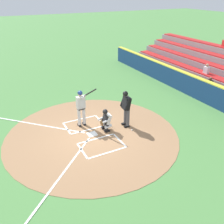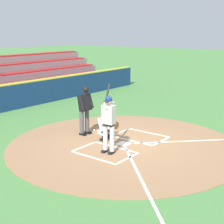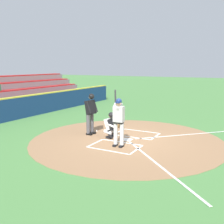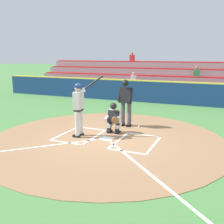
{
  "view_description": "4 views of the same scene",
  "coord_description": "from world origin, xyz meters",
  "px_view_note": "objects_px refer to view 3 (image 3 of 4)",
  "views": [
    {
      "loc": [
        -9.22,
        3.68,
        6.15
      ],
      "look_at": [
        -0.18,
        -0.95,
        1.04
      ],
      "focal_mm": 39.58,
      "sensor_mm": 36.0,
      "label": 1
    },
    {
      "loc": [
        9.03,
        6.47,
        3.85
      ],
      "look_at": [
        0.19,
        -0.36,
        1.13
      ],
      "focal_mm": 53.95,
      "sensor_mm": 36.0,
      "label": 2
    },
    {
      "loc": [
        9.68,
        4.58,
        3.09
      ],
      "look_at": [
        -0.34,
        -0.89,
        1.06
      ],
      "focal_mm": 42.28,
      "sensor_mm": 36.0,
      "label": 3
    },
    {
      "loc": [
        -3.57,
        7.84,
        2.8
      ],
      "look_at": [
        -0.36,
        0.36,
        1.04
      ],
      "focal_mm": 42.49,
      "sensor_mm": 36.0,
      "label": 4
    }
  ],
  "objects_px": {
    "catcher": "(111,125)",
    "plate_umpire": "(91,111)",
    "batter": "(119,119)",
    "baseball": "(97,131)"
  },
  "relations": [
    {
      "from": "baseball",
      "to": "plate_umpire",
      "type": "bearing_deg",
      "value": 3.72
    },
    {
      "from": "catcher",
      "to": "batter",
      "type": "bearing_deg",
      "value": 41.6
    },
    {
      "from": "catcher",
      "to": "plate_umpire",
      "type": "relative_size",
      "value": 0.61
    },
    {
      "from": "catcher",
      "to": "baseball",
      "type": "relative_size",
      "value": 15.27
    },
    {
      "from": "batter",
      "to": "baseball",
      "type": "xyz_separation_m",
      "value": [
        -1.55,
        -1.95,
        -1.06
      ]
    },
    {
      "from": "catcher",
      "to": "plate_umpire",
      "type": "xyz_separation_m",
      "value": [
        -0.05,
        -1.07,
        0.49
      ]
    },
    {
      "from": "plate_umpire",
      "to": "baseball",
      "type": "height_order",
      "value": "plate_umpire"
    },
    {
      "from": "batter",
      "to": "plate_umpire",
      "type": "distance_m",
      "value": 2.16
    },
    {
      "from": "catcher",
      "to": "plate_umpire",
      "type": "distance_m",
      "value": 1.18
    },
    {
      "from": "baseball",
      "to": "catcher",
      "type": "bearing_deg",
      "value": 61.38
    }
  ]
}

